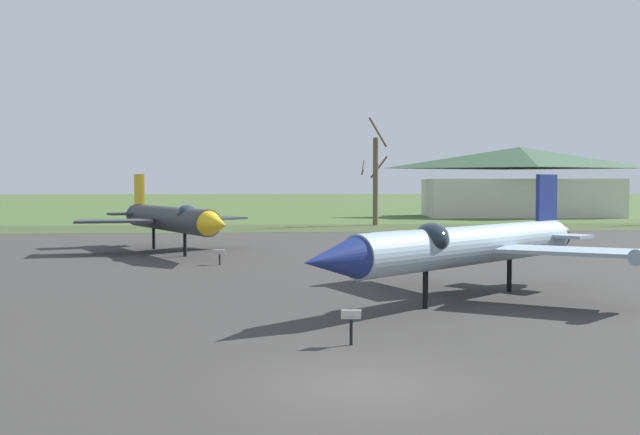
{
  "coord_description": "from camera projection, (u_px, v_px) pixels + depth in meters",
  "views": [
    {
      "loc": [
        -1.96,
        -13.95,
        4.03
      ],
      "look_at": [
        0.46,
        15.81,
        2.67
      ],
      "focal_mm": 40.18,
      "sensor_mm": 36.0,
      "label": 1
    }
  ],
  "objects": [
    {
      "name": "bare_tree_left_of_center",
      "position": [
        375.0,
        178.0,
        70.33
      ],
      "size": [
        2.86,
        2.58,
        10.58
      ],
      "color": "brown",
      "rests_on": "ground"
    },
    {
      "name": "jet_fighter_rear_right",
      "position": [
        171.0,
        218.0,
        41.53
      ],
      "size": [
        9.9,
        14.25,
        4.73
      ],
      "color": "#33383D",
      "rests_on": "ground"
    },
    {
      "name": "info_placard_rear_right",
      "position": [
        220.0,
        255.0,
        35.59
      ],
      "size": [
        0.55,
        0.27,
        0.83
      ],
      "color": "black",
      "rests_on": "ground"
    },
    {
      "name": "visitor_building",
      "position": [
        519.0,
        182.0,
        91.1
      ],
      "size": [
        25.47,
        13.44,
        8.84
      ],
      "color": "beige",
      "rests_on": "ground"
    },
    {
      "name": "info_placard_front_left",
      "position": [
        351.0,
        323.0,
        17.76
      ],
      "size": [
        0.51,
        0.28,
        0.96
      ],
      "color": "black",
      "rests_on": "ground"
    },
    {
      "name": "ground_plane",
      "position": [
        361.0,
        387.0,
        14.23
      ],
      "size": [
        600.0,
        600.0,
        0.0
      ],
      "primitive_type": "plane",
      "color": "#425B2D"
    },
    {
      "name": "jet_fighter_front_left",
      "position": [
        464.0,
        245.0,
        24.48
      ],
      "size": [
        12.34,
        11.78,
        4.45
      ],
      "color": "#8EA3B2",
      "rests_on": "ground"
    },
    {
      "name": "grass_verge_strip",
      "position": [
        283.0,
        228.0,
        65.76
      ],
      "size": [
        158.92,
        12.0,
        0.06
      ],
      "primitive_type": "cube",
      "color": "#3A4927",
      "rests_on": "ground"
    },
    {
      "name": "asphalt_apron",
      "position": [
        307.0,
        276.0,
        31.32
      ],
      "size": [
        98.92,
        57.19,
        0.05
      ],
      "primitive_type": "cube",
      "color": "#383533",
      "rests_on": "ground"
    }
  ]
}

